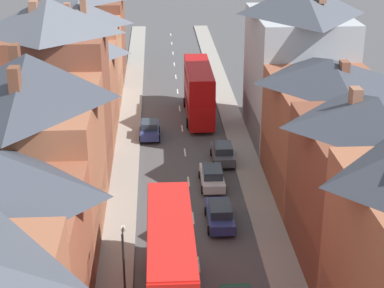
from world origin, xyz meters
name	(u,v)px	position (x,y,z in m)	size (l,w,h in m)	color
pavement_left	(128,144)	(-5.10, 38.00, 0.07)	(2.20, 104.00, 0.14)	gray
pavement_right	(240,142)	(5.10, 38.00, 0.07)	(2.20, 104.00, 0.14)	gray
centre_line_dashes	(185,152)	(0.00, 36.00, 0.01)	(0.14, 97.80, 0.01)	silver
terrace_row_left	(43,134)	(-10.19, 25.45, 6.01)	(8.00, 77.82, 14.46)	#A36042
terrace_row_right	(381,183)	(10.19, 16.10, 6.21)	(8.00, 57.21, 14.38)	brown
double_decker_bus_lead	(171,265)	(-1.81, 13.65, 2.82)	(2.74, 10.80, 5.30)	red
double_decker_bus_mid_street	(199,91)	(1.79, 45.12, 2.82)	(2.74, 10.80, 5.30)	#B70F0F
car_near_blue	(223,153)	(3.10, 33.76, 0.82)	(1.90, 4.20, 1.63)	#4C515B
car_parked_right_a	(150,129)	(-3.10, 39.73, 0.84)	(1.90, 3.88, 1.67)	navy
car_parked_left_b	(220,214)	(1.80, 22.93, 0.81)	(1.90, 4.39, 1.61)	navy
car_far_grey	(212,176)	(1.80, 29.15, 0.80)	(1.90, 4.47, 1.57)	silver
street_lamp	(124,271)	(-4.25, 12.57, 3.24)	(0.20, 1.12, 5.50)	black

